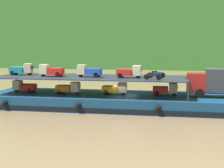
{
  "coord_description": "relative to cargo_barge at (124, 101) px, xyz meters",
  "views": [
    {
      "loc": [
        6.26,
        -40.17,
        7.46
      ],
      "look_at": [
        -1.36,
        0.0,
        2.7
      ],
      "focal_mm": 58.05,
      "sensor_mm": 36.0,
      "label": 1
    }
  ],
  "objects": [
    {
      "name": "covered_lorry",
      "position": [
        10.57,
        0.11,
        2.45
      ],
      "size": [
        7.87,
        2.33,
        3.1
      ],
      "color": "maroon",
      "rests_on": "cargo_barge"
    },
    {
      "name": "motorcycle_upper_port",
      "position": [
        3.41,
        -2.16,
        3.18
      ],
      "size": [
        1.89,
        0.55,
        0.87
      ],
      "color": "black",
      "rests_on": "cargo_rack"
    },
    {
      "name": "mini_truck_upper_stern",
      "position": [
        -12.56,
        0.59,
        3.44
      ],
      "size": [
        2.77,
        1.26,
        1.38
      ],
      "color": "teal",
      "rests_on": "cargo_rack"
    },
    {
      "name": "mini_truck_upper_mid",
      "position": [
        -8.39,
        -0.6,
        3.44
      ],
      "size": [
        2.75,
        1.22,
        1.38
      ],
      "color": "red",
      "rests_on": "cargo_rack"
    },
    {
      "name": "mini_truck_lower_fore",
      "position": [
        4.67,
        0.5,
        1.44
      ],
      "size": [
        2.78,
        1.28,
        1.38
      ],
      "color": "red",
      "rests_on": "cargo_barge"
    },
    {
      "name": "motorcycle_upper_centre",
      "position": [
        3.65,
        0.02,
        3.18
      ],
      "size": [
        1.9,
        0.55,
        0.87
      ],
      "color": "black",
      "rests_on": "cargo_rack"
    },
    {
      "name": "mini_truck_upper_bow",
      "position": [
        0.71,
        -0.57,
        3.44
      ],
      "size": [
        2.75,
        1.21,
        1.38
      ],
      "color": "red",
      "rests_on": "cargo_rack"
    },
    {
      "name": "mini_truck_lower_aft",
      "position": [
        -6.39,
        -0.42,
        1.44
      ],
      "size": [
        2.78,
        1.28,
        1.38
      ],
      "color": "orange",
      "rests_on": "cargo_barge"
    },
    {
      "name": "mini_truck_lower_mid",
      "position": [
        -0.99,
        -0.01,
        1.44
      ],
      "size": [
        2.8,
        1.3,
        1.38
      ],
      "color": "gold",
      "rests_on": "cargo_barge"
    },
    {
      "name": "mini_truck_lower_stern",
      "position": [
        -12.09,
        0.09,
        1.44
      ],
      "size": [
        2.78,
        1.26,
        1.38
      ],
      "color": "red",
      "rests_on": "cargo_barge"
    },
    {
      "name": "cargo_barge",
      "position": [
        0.0,
        0.0,
        0.0
      ],
      "size": [
        31.12,
        8.62,
        1.5
      ],
      "color": "navy",
      "rests_on": "ground"
    },
    {
      "name": "ground_plane",
      "position": [
        0.0,
        0.02,
        -0.75
      ],
      "size": [
        400.0,
        400.0,
        0.0
      ],
      "primitive_type": "plane",
      "color": "olive"
    },
    {
      "name": "hillside_far_bank",
      "position": [
        0.0,
        73.79,
        17.73
      ],
      "size": [
        137.09,
        37.98,
        32.81
      ],
      "color": "#387533",
      "rests_on": "ground"
    },
    {
      "name": "cargo_rack",
      "position": [
        -3.8,
        0.02,
        2.69
      ],
      "size": [
        21.92,
        7.3,
        2.0
      ],
      "color": "#232833",
      "rests_on": "cargo_barge"
    },
    {
      "name": "mini_truck_upper_fore",
      "position": [
        -3.95,
        -0.39,
        3.44
      ],
      "size": [
        2.78,
        1.26,
        1.38
      ],
      "color": "#1E47B7",
      "rests_on": "cargo_rack"
    }
  ]
}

